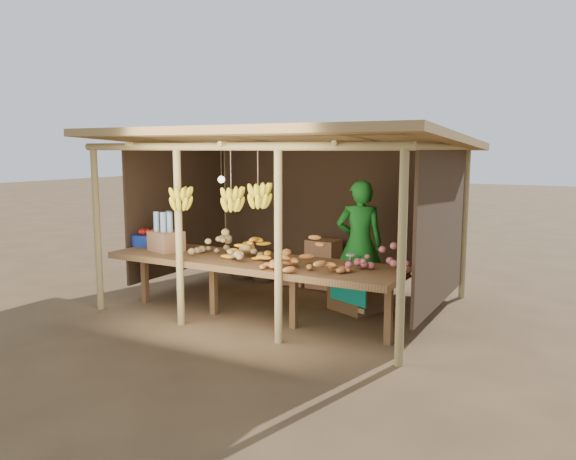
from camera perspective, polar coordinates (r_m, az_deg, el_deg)
The scene contains 13 objects.
ground at distance 8.05m, azimuth 0.00°, elevation -7.42°, with size 60.00×60.00×0.00m, color brown.
stall_structure at distance 7.78m, azimuth -0.06°, elevation 6.36°, with size 4.70×3.50×2.43m.
counter at distance 7.08m, azimuth -3.70°, elevation -3.46°, with size 3.90×1.05×0.80m.
potato_heap at distance 7.23m, azimuth -6.33°, elevation -1.30°, with size 0.88×0.53×0.36m, color #A48655, non-canonical shape.
sweet_potato_heap at distance 6.40m, azimuth 1.75°, elevation -2.52°, with size 0.92×0.55×0.36m, color #BC6F30, non-canonical shape.
onion_heap at distance 6.37m, azimuth 9.57°, elevation -2.68°, with size 0.83×0.50×0.36m, color #B65859, non-canonical shape.
banana_pile at distance 7.10m, azimuth -3.90°, elevation -1.50°, with size 0.57×0.34×0.35m, color yellow, non-canonical shape.
tomato_basin at distance 8.34m, azimuth -14.12°, elevation -0.81°, with size 0.44×0.44×0.23m.
bottle_box at distance 7.77m, azimuth -12.28°, elevation -0.58°, with size 0.50×0.44×0.54m.
vendor at distance 7.82m, azimuth 7.27°, elevation -1.37°, with size 0.64×0.42×1.75m, color #1A7821.
tarp_crate at distance 7.68m, azimuth 6.89°, elevation -5.74°, with size 0.84×0.79×0.79m.
carton_stack at distance 8.87m, azimuth 2.59°, elevation -3.72°, with size 1.00×0.38×0.76m.
burlap_sacks at distance 9.41m, azimuth -3.54°, elevation -3.39°, with size 0.90×0.47×0.64m.
Camera 1 is at (3.72, -6.80, 2.17)m, focal length 35.00 mm.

